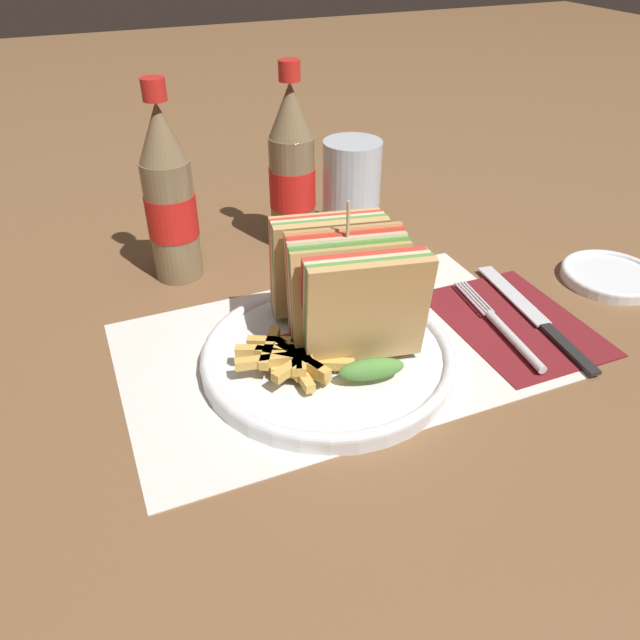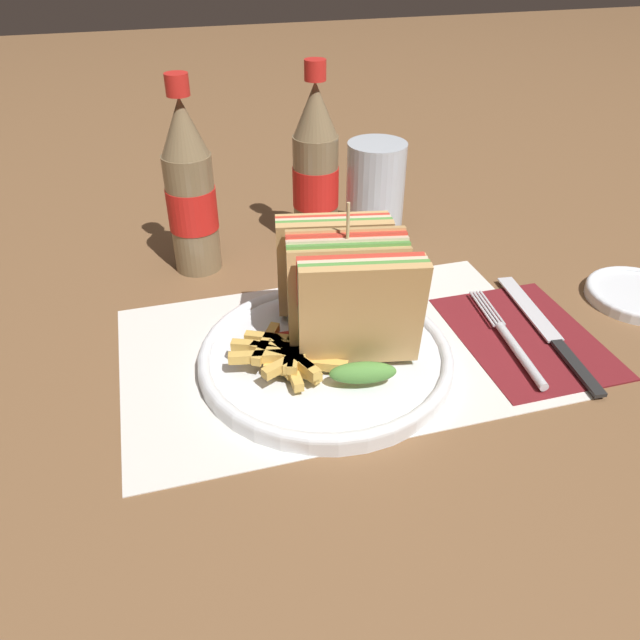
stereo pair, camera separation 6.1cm
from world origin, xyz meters
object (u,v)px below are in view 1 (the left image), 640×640
object	(u,v)px
fork	(505,331)
coke_bottle_far	(292,172)
club_sandwich	(346,290)
plate_main	(328,356)
coke_bottle_near	(169,199)
glass_near	(351,200)
side_saucer	(610,275)
knife	(535,316)

from	to	relation	value
fork	coke_bottle_far	xyz separation A→B (m)	(-0.13, 0.29, 0.09)
club_sandwich	plate_main	bearing A→B (deg)	-151.65
coke_bottle_near	glass_near	bearing A→B (deg)	0.58
glass_near	fork	bearing A→B (deg)	-78.27
club_sandwich	side_saucer	size ratio (longest dim) A/B	1.54
club_sandwich	knife	bearing A→B (deg)	-7.61
glass_near	side_saucer	bearing A→B (deg)	-41.75
club_sandwich	side_saucer	bearing A→B (deg)	0.96
fork	coke_bottle_near	distance (m)	0.40
club_sandwich	knife	distance (m)	0.23
knife	side_saucer	bearing A→B (deg)	20.11
side_saucer	plate_main	bearing A→B (deg)	-177.18
coke_bottle_far	knife	bearing A→B (deg)	-57.16
plate_main	coke_bottle_near	bearing A→B (deg)	112.53
fork	knife	distance (m)	0.05
club_sandwich	coke_bottle_far	size ratio (longest dim) A/B	0.75
club_sandwich	knife	world-z (taller)	club_sandwich
plate_main	side_saucer	distance (m)	0.38
plate_main	club_sandwich	xyz separation A→B (m)	(0.02, 0.01, 0.06)
coke_bottle_far	coke_bottle_near	bearing A→B (deg)	-171.09
fork	glass_near	world-z (taller)	glass_near
fork	coke_bottle_near	world-z (taller)	coke_bottle_near
coke_bottle_near	side_saucer	bearing A→B (deg)	-24.37
knife	glass_near	world-z (taller)	glass_near
club_sandwich	glass_near	world-z (taller)	club_sandwich
club_sandwich	side_saucer	distance (m)	0.36
plate_main	fork	world-z (taller)	plate_main
club_sandwich	coke_bottle_far	world-z (taller)	coke_bottle_far
fork	coke_bottle_near	bearing A→B (deg)	143.45
plate_main	knife	bearing A→B (deg)	-3.85
fork	coke_bottle_far	size ratio (longest dim) A/B	0.74
plate_main	knife	size ratio (longest dim) A/B	1.15
fork	glass_near	distance (m)	0.27
coke_bottle_far	side_saucer	size ratio (longest dim) A/B	2.04
knife	coke_bottle_near	distance (m)	0.43
coke_bottle_far	glass_near	bearing A→B (deg)	-17.22
club_sandwich	knife	size ratio (longest dim) A/B	0.81
glass_near	club_sandwich	bearing A→B (deg)	-116.36
plate_main	coke_bottle_near	world-z (taller)	coke_bottle_near
knife	coke_bottle_near	size ratio (longest dim) A/B	0.94
coke_bottle_far	side_saucer	bearing A→B (deg)	-37.19
plate_main	club_sandwich	size ratio (longest dim) A/B	1.42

